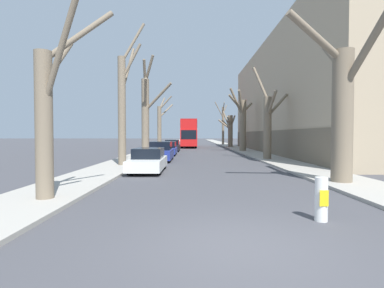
{
  "coord_description": "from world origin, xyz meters",
  "views": [
    {
      "loc": [
        -0.85,
        -5.39,
        2.05
      ],
      "look_at": [
        -0.99,
        37.4,
        0.69
      ],
      "focal_mm": 28.0,
      "sensor_mm": 36.0,
      "label": 1
    }
  ],
  "objects_px": {
    "street_tree_right_3": "(231,129)",
    "parked_car_0": "(149,160)",
    "parked_car_3": "(173,146)",
    "street_tree_left_1": "(124,104)",
    "street_tree_right_2": "(243,122)",
    "street_tree_right_0": "(343,105)",
    "parked_car_1": "(162,152)",
    "street_tree_left_3": "(161,125)",
    "street_tree_right_1": "(269,123)",
    "street_tree_left_2": "(147,112)",
    "parked_car_2": "(169,149)",
    "double_decker_bus": "(190,132)",
    "street_tree_right_4": "(224,124)",
    "traffic_bollard": "(322,199)",
    "street_tree_left_0": "(49,113)"
  },
  "relations": [
    {
      "from": "parked_car_2",
      "to": "street_tree_right_3",
      "type": "bearing_deg",
      "value": 64.42
    },
    {
      "from": "street_tree_right_2",
      "to": "street_tree_left_1",
      "type": "bearing_deg",
      "value": -122.08
    },
    {
      "from": "street_tree_right_0",
      "to": "parked_car_3",
      "type": "height_order",
      "value": "street_tree_right_0"
    },
    {
      "from": "street_tree_left_1",
      "to": "street_tree_right_2",
      "type": "xyz_separation_m",
      "value": [
        10.39,
        16.58,
        -0.39
      ]
    },
    {
      "from": "street_tree_right_1",
      "to": "parked_car_1",
      "type": "height_order",
      "value": "street_tree_right_1"
    },
    {
      "from": "street_tree_right_4",
      "to": "traffic_bollard",
      "type": "height_order",
      "value": "street_tree_right_4"
    },
    {
      "from": "parked_car_0",
      "to": "parked_car_1",
      "type": "bearing_deg",
      "value": 90.0
    },
    {
      "from": "street_tree_left_1",
      "to": "parked_car_2",
      "type": "relative_size",
      "value": 2.06
    },
    {
      "from": "street_tree_left_2",
      "to": "double_decker_bus",
      "type": "xyz_separation_m",
      "value": [
        3.98,
        19.57,
        -1.76
      ]
    },
    {
      "from": "street_tree_right_0",
      "to": "parked_car_2",
      "type": "bearing_deg",
      "value": 115.92
    },
    {
      "from": "parked_car_2",
      "to": "traffic_bollard",
      "type": "height_order",
      "value": "parked_car_2"
    },
    {
      "from": "street_tree_left_3",
      "to": "street_tree_right_3",
      "type": "distance_m",
      "value": 12.73
    },
    {
      "from": "street_tree_right_0",
      "to": "street_tree_right_3",
      "type": "bearing_deg",
      "value": 90.23
    },
    {
      "from": "street_tree_right_0",
      "to": "double_decker_bus",
      "type": "bearing_deg",
      "value": 100.25
    },
    {
      "from": "street_tree_left_3",
      "to": "street_tree_right_1",
      "type": "relative_size",
      "value": 0.95
    },
    {
      "from": "street_tree_right_0",
      "to": "street_tree_right_2",
      "type": "height_order",
      "value": "street_tree_right_2"
    },
    {
      "from": "street_tree_right_0",
      "to": "parked_car_3",
      "type": "bearing_deg",
      "value": 109.27
    },
    {
      "from": "parked_car_1",
      "to": "street_tree_left_2",
      "type": "bearing_deg",
      "value": 109.57
    },
    {
      "from": "street_tree_left_3",
      "to": "parked_car_0",
      "type": "bearing_deg",
      "value": -85.57
    },
    {
      "from": "street_tree_right_1",
      "to": "street_tree_left_2",
      "type": "bearing_deg",
      "value": 153.59
    },
    {
      "from": "street_tree_right_3",
      "to": "double_decker_bus",
      "type": "height_order",
      "value": "street_tree_right_3"
    },
    {
      "from": "street_tree_left_1",
      "to": "parked_car_3",
      "type": "relative_size",
      "value": 2.05
    },
    {
      "from": "street_tree_left_2",
      "to": "street_tree_right_2",
      "type": "height_order",
      "value": "street_tree_left_2"
    },
    {
      "from": "street_tree_left_2",
      "to": "parked_car_1",
      "type": "height_order",
      "value": "street_tree_left_2"
    },
    {
      "from": "street_tree_right_4",
      "to": "parked_car_2",
      "type": "xyz_separation_m",
      "value": [
        -8.46,
        -28.52,
        -3.45
      ]
    },
    {
      "from": "street_tree_right_0",
      "to": "parked_car_2",
      "type": "distance_m",
      "value": 19.72
    },
    {
      "from": "street_tree_right_2",
      "to": "street_tree_right_0",
      "type": "bearing_deg",
      "value": -89.71
    },
    {
      "from": "street_tree_left_3",
      "to": "street_tree_right_0",
      "type": "bearing_deg",
      "value": -69.41
    },
    {
      "from": "double_decker_bus",
      "to": "street_tree_left_3",
      "type": "bearing_deg",
      "value": -112.99
    },
    {
      "from": "street_tree_right_1",
      "to": "parked_car_0",
      "type": "relative_size",
      "value": 1.69
    },
    {
      "from": "street_tree_left_3",
      "to": "street_tree_right_2",
      "type": "height_order",
      "value": "street_tree_right_2"
    },
    {
      "from": "street_tree_left_3",
      "to": "traffic_bollard",
      "type": "bearing_deg",
      "value": -77.44
    },
    {
      "from": "parked_car_3",
      "to": "street_tree_left_1",
      "type": "bearing_deg",
      "value": -96.42
    },
    {
      "from": "street_tree_left_2",
      "to": "street_tree_right_4",
      "type": "bearing_deg",
      "value": 70.31
    },
    {
      "from": "street_tree_left_2",
      "to": "street_tree_right_4",
      "type": "distance_m",
      "value": 31.1
    },
    {
      "from": "street_tree_left_2",
      "to": "traffic_bollard",
      "type": "relative_size",
      "value": 9.13
    },
    {
      "from": "parked_car_0",
      "to": "street_tree_right_4",
      "type": "bearing_deg",
      "value": 78.54
    },
    {
      "from": "parked_car_0",
      "to": "parked_car_2",
      "type": "relative_size",
      "value": 1.0
    },
    {
      "from": "street_tree_left_1",
      "to": "street_tree_right_4",
      "type": "xyz_separation_m",
      "value": [
        10.43,
        39.17,
        0.11
      ]
    },
    {
      "from": "street_tree_left_3",
      "to": "double_decker_bus",
      "type": "distance_m",
      "value": 9.66
    },
    {
      "from": "street_tree_left_2",
      "to": "street_tree_right_3",
      "type": "relative_size",
      "value": 1.64
    },
    {
      "from": "street_tree_left_0",
      "to": "street_tree_right_3",
      "type": "xyz_separation_m",
      "value": [
        10.32,
        38.29,
        0.19
      ]
    },
    {
      "from": "street_tree_left_1",
      "to": "double_decker_bus",
      "type": "height_order",
      "value": "street_tree_left_1"
    },
    {
      "from": "parked_car_1",
      "to": "parked_car_3",
      "type": "height_order",
      "value": "parked_car_1"
    },
    {
      "from": "street_tree_right_4",
      "to": "street_tree_right_1",
      "type": "bearing_deg",
      "value": -89.99
    },
    {
      "from": "street_tree_left_1",
      "to": "street_tree_left_3",
      "type": "distance_m",
      "value": 20.61
    },
    {
      "from": "street_tree_right_3",
      "to": "parked_car_0",
      "type": "height_order",
      "value": "street_tree_right_3"
    },
    {
      "from": "street_tree_right_3",
      "to": "parked_car_0",
      "type": "relative_size",
      "value": 1.3
    },
    {
      "from": "street_tree_right_2",
      "to": "parked_car_3",
      "type": "relative_size",
      "value": 1.66
    },
    {
      "from": "parked_car_1",
      "to": "street_tree_right_3",
      "type": "bearing_deg",
      "value": 70.7
    }
  ]
}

